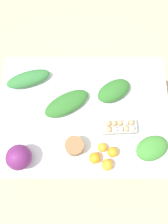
# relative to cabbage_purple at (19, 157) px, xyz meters

# --- Properties ---
(ground_plane) EXTENTS (8.00, 8.00, 0.00)m
(ground_plane) POSITION_rel_cabbage_purple_xyz_m (0.44, 0.35, -0.81)
(ground_plane) COLOR #C6B289
(dining_table) EXTENTS (1.32, 0.97, 0.73)m
(dining_table) POSITION_rel_cabbage_purple_xyz_m (0.44, 0.35, -0.18)
(dining_table) COLOR silver
(dining_table) RESTS_ON ground_plane
(cabbage_purple) EXTENTS (0.18, 0.18, 0.18)m
(cabbage_purple) POSITION_rel_cabbage_purple_xyz_m (0.00, 0.00, 0.00)
(cabbage_purple) COLOR #6B2366
(cabbage_purple) RESTS_ON dining_table
(egg_carton) EXTENTS (0.25, 0.11, 0.09)m
(egg_carton) POSITION_rel_cabbage_purple_xyz_m (0.70, 0.22, -0.04)
(egg_carton) COLOR #A8A8A3
(egg_carton) RESTS_ON dining_table
(paper_bag) EXTENTS (0.13, 0.13, 0.10)m
(paper_bag) POSITION_rel_cabbage_purple_xyz_m (0.38, 0.08, -0.04)
(paper_bag) COLOR olive
(paper_bag) RESTS_ON dining_table
(greens_bunch_kale) EXTENTS (0.32, 0.28, 0.09)m
(greens_bunch_kale) POSITION_rel_cabbage_purple_xyz_m (0.67, 0.51, -0.04)
(greens_bunch_kale) COLOR #2D6B28
(greens_bunch_kale) RESTS_ON dining_table
(greens_bunch_beet_tops) EXTENTS (0.29, 0.25, 0.08)m
(greens_bunch_beet_tops) POSITION_rel_cabbage_purple_xyz_m (0.92, 0.07, -0.05)
(greens_bunch_beet_tops) COLOR #3D8433
(greens_bunch_beet_tops) RESTS_ON dining_table
(greens_bunch_scallion) EXTENTS (0.37, 0.23, 0.08)m
(greens_bunch_scallion) POSITION_rel_cabbage_purple_xyz_m (0.00, 0.61, -0.05)
(greens_bunch_scallion) COLOR #337538
(greens_bunch_scallion) RESTS_ON dining_table
(greens_bunch_chard) EXTENTS (0.39, 0.32, 0.08)m
(greens_bunch_chard) POSITION_rel_cabbage_purple_xyz_m (0.31, 0.41, -0.05)
(greens_bunch_chard) COLOR #2D6B28
(greens_bunch_chard) RESTS_ON dining_table
(orange_0) EXTENTS (0.08, 0.08, 0.08)m
(orange_0) POSITION_rel_cabbage_purple_xyz_m (0.60, -0.05, -0.05)
(orange_0) COLOR orange
(orange_0) RESTS_ON dining_table
(orange_1) EXTENTS (0.08, 0.08, 0.08)m
(orange_1) POSITION_rel_cabbage_purple_xyz_m (0.52, -0.00, -0.05)
(orange_1) COLOR orange
(orange_1) RESTS_ON dining_table
(orange_2) EXTENTS (0.07, 0.07, 0.07)m
(orange_2) POSITION_rel_cabbage_purple_xyz_m (0.57, 0.08, -0.05)
(orange_2) COLOR orange
(orange_2) RESTS_ON dining_table
(orange_3) EXTENTS (0.08, 0.08, 0.08)m
(orange_3) POSITION_rel_cabbage_purple_xyz_m (0.65, 0.04, -0.05)
(orange_3) COLOR orange
(orange_3) RESTS_ON dining_table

